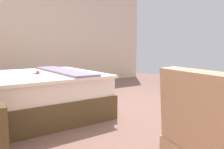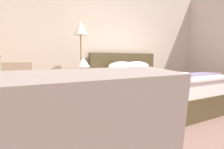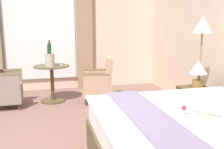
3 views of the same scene
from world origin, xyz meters
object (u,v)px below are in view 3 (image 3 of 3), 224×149
object	(u,v)px
bedside_lamp	(198,71)
wine_glass_near_bucket	(61,60)
snack_plate	(51,64)
side_table_round	(52,81)
champagne_bucket	(50,58)
bed	(205,139)
armchair_facing_bed	(5,86)
floor_lamp_brass	(202,37)
wine_glass_near_edge	(46,60)
nightstand	(196,105)
armchair_by_window	(100,82)

from	to	relation	value
bedside_lamp	wine_glass_near_bucket	world-z (taller)	bedside_lamp
bedside_lamp	snack_plate	bearing A→B (deg)	-131.04
side_table_round	champagne_bucket	bearing A→B (deg)	-18.86
bed	armchair_facing_bed	bearing A→B (deg)	-139.49
floor_lamp_brass	wine_glass_near_edge	bearing A→B (deg)	-128.45
nightstand	wine_glass_near_edge	world-z (taller)	wine_glass_near_edge
bedside_lamp	floor_lamp_brass	size ratio (longest dim) A/B	0.26
armchair_by_window	bedside_lamp	bearing A→B (deg)	40.36
nightstand	side_table_round	xyz separation A→B (m)	(-1.71, -2.17, 0.14)
nightstand	snack_plate	world-z (taller)	snack_plate
nightstand	floor_lamp_brass	world-z (taller)	floor_lamp_brass
wine_glass_near_edge	wine_glass_near_bucket	bearing A→B (deg)	68.67
nightstand	wine_glass_near_edge	xyz separation A→B (m)	(-1.87, -2.28, 0.56)
side_table_round	wine_glass_near_bucket	size ratio (longest dim) A/B	5.40
wine_glass_near_bucket	snack_plate	size ratio (longest dim) A/B	0.89
wine_glass_near_bucket	snack_plate	distance (m)	0.26
wine_glass_near_bucket	wine_glass_near_edge	bearing A→B (deg)	-111.33
bedside_lamp	side_table_round	distance (m)	2.80
armchair_facing_bed	side_table_round	bearing A→B (deg)	101.78
wine_glass_near_bucket	bed	bearing A→B (deg)	23.52
nightstand	wine_glass_near_edge	bearing A→B (deg)	-129.38
side_table_round	armchair_facing_bed	xyz separation A→B (m)	(0.18, -0.86, -0.00)
side_table_round	wine_glass_near_bucket	world-z (taller)	wine_glass_near_bucket
side_table_round	wine_glass_near_edge	size ratio (longest dim) A/B	4.93
nightstand	floor_lamp_brass	distance (m)	1.07
armchair_facing_bed	bedside_lamp	bearing A→B (deg)	63.32
bedside_lamp	bed	bearing A→B (deg)	-29.21
champagne_bucket	armchair_by_window	distance (m)	1.09
nightstand	wine_glass_near_bucket	size ratio (longest dim) A/B	4.11
bedside_lamp	snack_plate	size ratio (longest dim) A/B	2.80
bed	bedside_lamp	world-z (taller)	bed
floor_lamp_brass	armchair_facing_bed	size ratio (longest dim) A/B	1.78
bed	bedside_lamp	bearing A→B (deg)	150.79
bedside_lamp	snack_plate	world-z (taller)	bedside_lamp
champagne_bucket	armchair_by_window	size ratio (longest dim) A/B	0.58
snack_plate	bed	bearing A→B (deg)	25.57
floor_lamp_brass	bedside_lamp	bearing A→B (deg)	-56.95
nightstand	side_table_round	size ratio (longest dim) A/B	0.76
wine_glass_near_bucket	armchair_facing_bed	size ratio (longest dim) A/B	0.14
bedside_lamp	armchair_facing_bed	size ratio (longest dim) A/B	0.46
bedside_lamp	side_table_round	xyz separation A→B (m)	(-1.71, -2.17, -0.42)
armchair_facing_bed	wine_glass_near_edge	bearing A→B (deg)	114.31
snack_plate	armchair_facing_bed	xyz separation A→B (m)	(0.37, -0.86, -0.33)
floor_lamp_brass	armchair_facing_bed	distance (m)	3.55
nightstand	wine_glass_near_edge	size ratio (longest dim) A/B	3.74
wine_glass_near_bucket	floor_lamp_brass	bearing A→B (deg)	49.54
bed	side_table_round	xyz separation A→B (m)	(-2.93, -1.49, 0.06)
armchair_facing_bed	bed	bearing A→B (deg)	40.51
nightstand	snack_plate	bearing A→B (deg)	-131.04
armchair_by_window	armchair_facing_bed	xyz separation A→B (m)	(-0.07, -1.80, 0.01)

